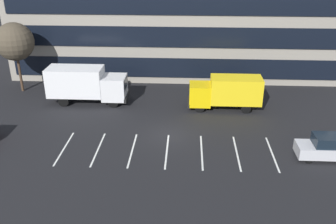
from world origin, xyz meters
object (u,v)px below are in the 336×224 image
object	(u,v)px
box_truck_yellow_all	(226,91)
box_truck_white	(86,83)
bare_tree	(15,42)
suv_silver	(326,147)

from	to	relation	value
box_truck_yellow_all	box_truck_white	bearing A→B (deg)	176.46
box_truck_yellow_all	box_truck_white	xyz separation A→B (m)	(-14.30, 0.88, 0.24)
box_truck_yellow_all	bare_tree	size ratio (longest dim) A/B	0.94
box_truck_white	box_truck_yellow_all	bearing A→B (deg)	-3.54
box_truck_white	suv_silver	distance (m)	23.45
suv_silver	bare_tree	distance (m)	32.37
box_truck_white	suv_silver	xyz separation A→B (m)	(21.18, -9.99, -1.17)
box_truck_yellow_all	suv_silver	world-z (taller)	box_truck_yellow_all
box_truck_white	bare_tree	world-z (taller)	bare_tree
bare_tree	box_truck_yellow_all	bearing A→B (deg)	-9.65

